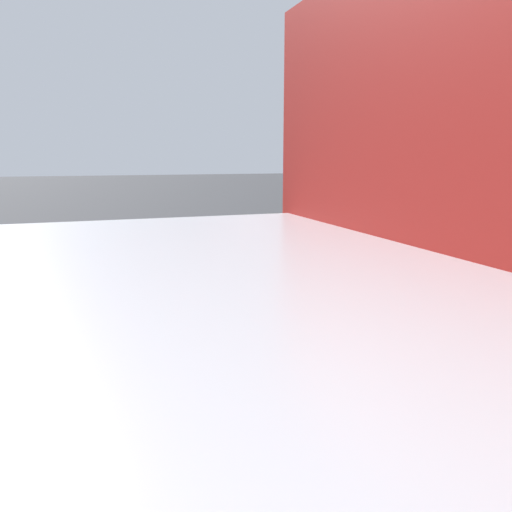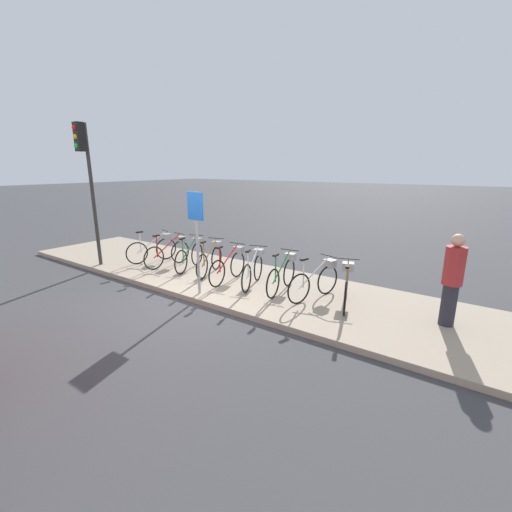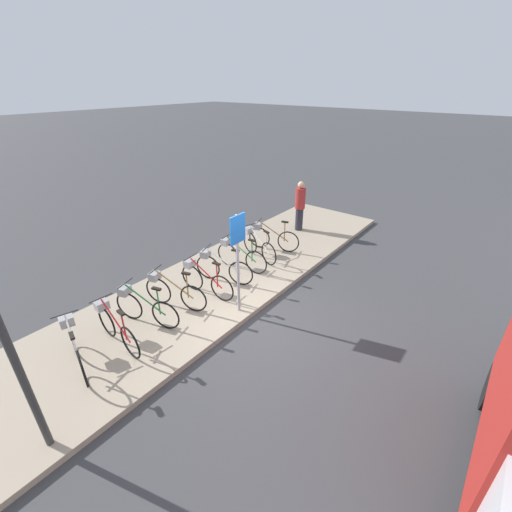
{
  "view_description": "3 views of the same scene",
  "coord_description": "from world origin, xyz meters",
  "views": [
    {
      "loc": [
        -2.89,
        -6.17,
        2.34
      ],
      "look_at": [
        -0.22,
        1.37,
        0.74
      ],
      "focal_mm": 35.0,
      "sensor_mm": 36.0,
      "label": 1
    },
    {
      "loc": [
        5.34,
        -4.98,
        2.93
      ],
      "look_at": [
        1.48,
        0.48,
        1.18
      ],
      "focal_mm": 24.0,
      "sensor_mm": 36.0,
      "label": 2
    },
    {
      "loc": [
        -4.72,
        -3.93,
        4.78
      ],
      "look_at": [
        1.31,
        0.83,
        0.81
      ],
      "focal_mm": 24.0,
      "sensor_mm": 36.0,
      "label": 3
    }
  ],
  "objects": [
    {
      "name": "parked_bicycle_1",
      "position": [
        -2.29,
        1.47,
        0.55
      ],
      "size": [
        0.46,
        1.58,
        0.97
      ],
      "color": "black",
      "rests_on": "sidewalk"
    },
    {
      "name": "parked_bicycle_4",
      "position": [
        0.01,
        1.41,
        0.55
      ],
      "size": [
        0.46,
        1.58,
        0.97
      ],
      "color": "black",
      "rests_on": "sidewalk"
    },
    {
      "name": "parked_bicycle_0",
      "position": [
        -3.05,
        1.53,
        0.55
      ],
      "size": [
        0.6,
        1.53,
        0.97
      ],
      "color": "black",
      "rests_on": "sidewalk"
    },
    {
      "name": "ground_plane",
      "position": [
        0.0,
        0.0,
        0.0
      ],
      "size": [
        120.0,
        120.0,
        0.0
      ],
      "primitive_type": "plane",
      "color": "#38383A"
    },
    {
      "name": "parked_bicycle_7",
      "position": [
        2.33,
        1.59,
        0.55
      ],
      "size": [
        0.59,
        1.53,
        0.97
      ],
      "color": "black",
      "rests_on": "sidewalk"
    },
    {
      "name": "parked_bicycle_5",
      "position": [
        0.69,
        1.5,
        0.55
      ],
      "size": [
        0.62,
        1.52,
        0.97
      ],
      "color": "black",
      "rests_on": "sidewalk"
    },
    {
      "name": "parked_bicycle_8",
      "position": [
        3.0,
        1.59,
        0.55
      ],
      "size": [
        0.64,
        1.51,
        0.97
      ],
      "color": "black",
      "rests_on": "sidewalk"
    },
    {
      "name": "sign_post",
      "position": [
        0.02,
        0.29,
        1.68
      ],
      "size": [
        0.44,
        0.07,
        2.29
      ],
      "color": "#99999E",
      "rests_on": "sidewalk"
    },
    {
      "name": "parked_bicycle_2",
      "position": [
        -1.57,
        1.6,
        0.55
      ],
      "size": [
        0.61,
        1.52,
        0.97
      ],
      "color": "black",
      "rests_on": "sidewalk"
    },
    {
      "name": "parked_bicycle_6",
      "position": [
        1.48,
        1.57,
        0.55
      ],
      "size": [
        0.46,
        1.58,
        0.97
      ],
      "color": "black",
      "rests_on": "sidewalk"
    },
    {
      "name": "sidewalk",
      "position": [
        0.0,
        1.57,
        0.06
      ],
      "size": [
        14.74,
        3.13,
        0.12
      ],
      "color": "gray",
      "rests_on": "ground_plane"
    },
    {
      "name": "pedestrian",
      "position": [
        4.86,
        1.74,
        1.01
      ],
      "size": [
        0.34,
        0.34,
        1.69
      ],
      "color": "#23232D",
      "rests_on": "sidewalk"
    },
    {
      "name": "parked_bicycle_3",
      "position": [
        -0.8,
        1.6,
        0.55
      ],
      "size": [
        0.62,
        1.52,
        0.97
      ],
      "color": "black",
      "rests_on": "sidewalk"
    }
  ]
}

